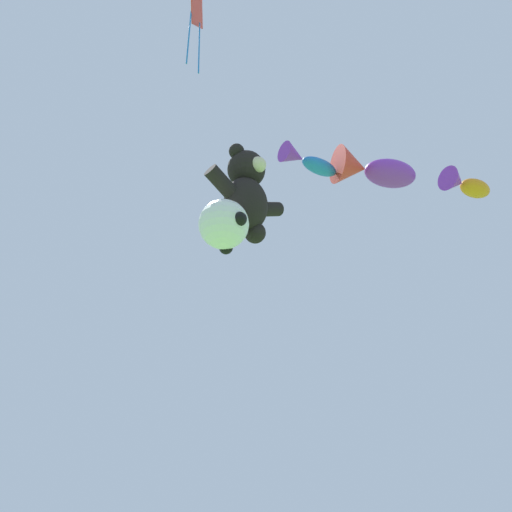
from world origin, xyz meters
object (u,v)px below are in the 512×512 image
at_px(diamond_kite, 196,11).
at_px(soccer_ball_kite, 224,225).
at_px(teddy_bear_kite, 246,193).
at_px(fish_kite_tangerine, 465,185).
at_px(fish_kite_violet, 371,170).
at_px(fish_kite_cobalt, 307,161).

bearing_deg(diamond_kite, soccer_ball_kite, -19.51).
xyz_separation_m(teddy_bear_kite, fish_kite_tangerine, (6.02, -2.32, 2.13)).
distance_m(teddy_bear_kite, fish_kite_violet, 4.32).
height_order(fish_kite_violet, fish_kite_tangerine, fish_kite_violet).
relative_size(fish_kite_violet, diamond_kite, 0.90).
height_order(soccer_ball_kite, fish_kite_violet, fish_kite_violet).
distance_m(soccer_ball_kite, diamond_kite, 5.41).
height_order(soccer_ball_kite, diamond_kite, diamond_kite).
distance_m(fish_kite_cobalt, fish_kite_tangerine, 4.61).
xyz_separation_m(teddy_bear_kite, soccer_ball_kite, (-0.77, -0.23, -1.18)).
distance_m(fish_kite_violet, diamond_kite, 5.69).
xyz_separation_m(fish_kite_cobalt, fish_kite_violet, (1.65, -0.81, 0.19)).
relative_size(fish_kite_tangerine, diamond_kite, 0.62).
bearing_deg(teddy_bear_kite, fish_kite_violet, -13.20).
bearing_deg(fish_kite_tangerine, diamond_kite, 162.64).
height_order(fish_kite_violet, diamond_kite, diamond_kite).
bearing_deg(fish_kite_cobalt, diamond_kite, 178.36).
bearing_deg(fish_kite_violet, soccer_ball_kite, 171.89).
bearing_deg(diamond_kite, fish_kite_cobalt, -1.64).
bearing_deg(fish_kite_tangerine, fish_kite_cobalt, 150.46).
bearing_deg(teddy_bear_kite, fish_kite_cobalt, -1.41).
bearing_deg(teddy_bear_kite, diamond_kite, 178.06).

